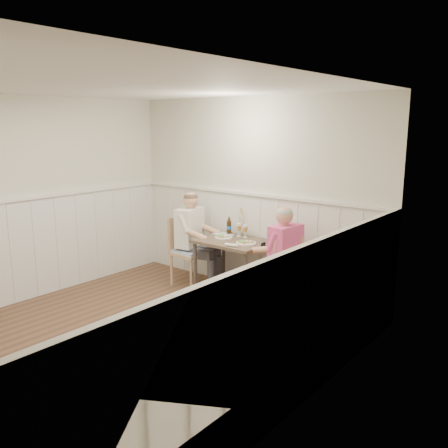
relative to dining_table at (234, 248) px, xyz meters
The scene contains 16 objects.
ground_plane 1.95m from the dining_table, 89.99° to the right, with size 4.50×4.50×0.00m, color #442A1D.
room_shell 2.03m from the dining_table, 89.99° to the right, with size 4.04×4.54×2.60m.
wainscot 1.15m from the dining_table, 89.98° to the right, with size 4.00×4.49×1.34m.
dining_table is the anchor object (origin of this frame).
chair_right 0.76m from the dining_table, ahead, with size 0.55×0.55×0.92m.
chair_left 0.78m from the dining_table, behind, with size 0.47×0.47×0.97m.
man_in_pink 0.79m from the dining_table, ahead, with size 0.64×0.44×1.31m.
diner_cream 0.71m from the dining_table, behind, with size 0.68×0.48×1.35m.
plate_man 0.27m from the dining_table, 13.07° to the right, with size 0.26×0.26×0.07m.
plate_diner 0.23m from the dining_table, behind, with size 0.24×0.24×0.06m.
beer_glass_a 0.31m from the dining_table, 83.19° to the left, with size 0.07×0.07×0.17m.
beer_glass_b 0.32m from the dining_table, 109.23° to the left, with size 0.07×0.07×0.18m.
beer_bottle 0.42m from the dining_table, 138.01° to the left, with size 0.07×0.07×0.24m.
rolled_napkin 0.35m from the dining_table, 56.52° to the right, with size 0.18×0.08×0.04m.
grass_vase 0.43m from the dining_table, 113.76° to the left, with size 0.05×0.05×0.41m.
gingham_mat 0.37m from the dining_table, 152.34° to the left, with size 0.30×0.26×0.01m.
Camera 1 is at (3.71, -2.92, 2.24)m, focal length 38.00 mm.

